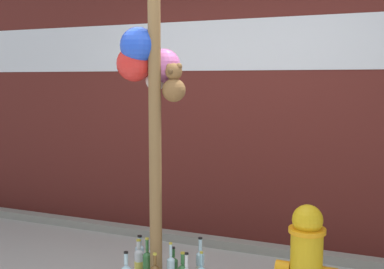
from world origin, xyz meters
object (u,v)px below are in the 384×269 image
Objects in this scene: memorial_post at (149,49)px; bottle_3 at (154,262)px; bottle_5 at (139,265)px; bottle_9 at (200,268)px; fire_hydrant at (306,261)px; bottle_1 at (140,260)px.

bottle_3 is (-0.06, 0.16, -1.63)m from memorial_post.
bottle_5 is 0.48m from bottle_9.
bottle_5 is at bearing -141.36° from bottle_3.
memorial_post reaches higher than bottle_9.
memorial_post is 1.80m from fire_hydrant.
bottle_9 is (0.52, -0.01, 0.01)m from bottle_1.
bottle_3 is at bearing 38.64° from bottle_5.
fire_hydrant is 2.18× the size of bottle_5.
bottle_1 is at bearing 162.54° from bottle_3.
bottle_9 is (0.47, 0.11, 0.00)m from bottle_5.
memorial_post is 7.70× the size of bottle_9.
bottle_5 is (-0.16, 0.09, -1.64)m from memorial_post.
bottle_9 is at bearing 168.81° from fire_hydrant.
memorial_post is 3.94× the size of fire_hydrant.
memorial_post is 1.65m from bottle_5.
bottle_3 is 0.38m from bottle_9.
bottle_3 is at bearing 111.98° from memorial_post.
bottle_1 is at bearing 172.88° from fire_hydrant.
bottle_9 is at bearing -0.65° from bottle_1.
bottle_3 is at bearing -17.46° from bottle_1.
bottle_1 is at bearing 115.87° from bottle_5.
bottle_9 reaches higher than bottle_1.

